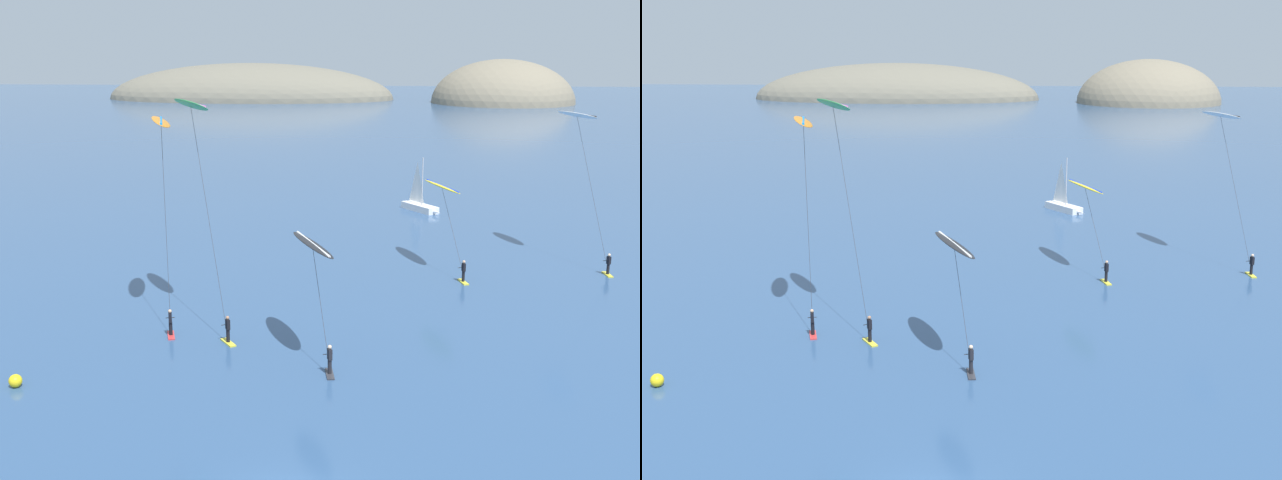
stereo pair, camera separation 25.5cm
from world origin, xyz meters
The scene contains 8 objects.
headland_island centered at (-13.76, 219.52, 0.00)m, with size 140.40×51.93×24.99m.
sailboat_near centered at (7.87, 56.28, 0.64)m, with size 4.24×5.40×5.70m.
kitesurfer_yellow centered at (8.32, 34.32, 6.07)m, with size 3.51×7.99×6.81m.
kitesurfer_orange centered at (-10.04, 20.64, 11.59)m, with size 2.47×6.33×13.12m.
kitesurfer_white centered at (19.24, 38.09, 10.78)m, with size 3.73×8.64×12.13m.
kitesurfer_green centered at (-8.18, 21.27, 12.70)m, with size 5.42×8.17×14.18m.
kitesurfer_black centered at (-0.29, 15.37, 6.14)m, with size 3.64×6.71×6.90m.
marker_buoy centered at (-15.48, 9.94, 0.35)m, with size 0.70×0.70×0.70m, color yellow.
Camera 2 is at (3.49, -27.53, 17.59)m, focal length 45.00 mm.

